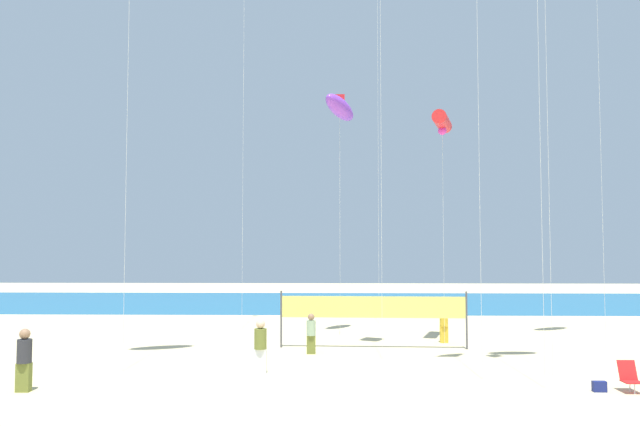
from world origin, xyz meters
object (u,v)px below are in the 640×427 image
object	(u,v)px
beachgoer_sage_shirt	(311,332)
folding_beach_chair	(629,376)
beachgoer_olive_shirt	(260,345)
beach_handbag	(599,386)
kite_violet_inflatable	(340,108)
volleyball_net	(373,309)
beachgoer_mustard_shirt	(444,323)
beachgoer_charcoal_shirt	(24,358)
kite_red_tube	(442,122)

from	to	relation	value
beachgoer_sage_shirt	folding_beach_chair	distance (m)	11.52
beachgoer_olive_shirt	beach_handbag	bearing A→B (deg)	-31.41
folding_beach_chair	kite_violet_inflatable	world-z (taller)	kite_violet_inflatable
beachgoer_olive_shirt	folding_beach_chair	distance (m)	11.38
beachgoer_sage_shirt	volleyball_net	size ratio (longest dim) A/B	0.20
beachgoer_mustard_shirt	kite_violet_inflatable	size ratio (longest dim) A/B	0.14
beachgoer_olive_shirt	beachgoer_charcoal_shirt	world-z (taller)	beachgoer_charcoal_shirt
beachgoer_sage_shirt	beachgoer_mustard_shirt	bearing A→B (deg)	-48.92
beachgoer_sage_shirt	kite_red_tube	distance (m)	11.01
beachgoer_olive_shirt	volleyball_net	xyz separation A→B (m)	(4.10, 5.47, 0.67)
beachgoer_sage_shirt	volleyball_net	xyz separation A→B (m)	(2.56, 1.44, 0.78)
beachgoer_mustard_shirt	beachgoer_sage_shirt	size ratio (longest dim) A/B	1.01
beachgoer_sage_shirt	beach_handbag	distance (m)	10.82
kite_red_tube	beachgoer_charcoal_shirt	bearing A→B (deg)	-145.69
beachgoer_sage_shirt	kite_red_tube	world-z (taller)	kite_red_tube
volleyball_net	beachgoer_olive_shirt	bearing A→B (deg)	-126.84
beachgoer_sage_shirt	volleyball_net	distance (m)	3.03
volleyball_net	folding_beach_chair	bearing A→B (deg)	-48.06
beachgoer_sage_shirt	kite_violet_inflatable	distance (m)	11.61
beachgoer_olive_shirt	beachgoer_sage_shirt	distance (m)	4.32
beachgoer_sage_shirt	volleyball_net	world-z (taller)	volleyball_net
volleyball_net	beachgoer_sage_shirt	bearing A→B (deg)	-150.65
beach_handbag	beachgoer_charcoal_shirt	bearing A→B (deg)	-178.55
folding_beach_chair	beach_handbag	xyz separation A→B (m)	(-0.89, -0.01, -0.31)
beachgoer_charcoal_shirt	folding_beach_chair	bearing A→B (deg)	154.69
beachgoer_mustard_shirt	folding_beach_chair	size ratio (longest dim) A/B	1.82
beach_handbag	kite_violet_inflatable	world-z (taller)	kite_violet_inflatable
kite_violet_inflatable	beach_handbag	bearing A→B (deg)	-57.27
beachgoer_charcoal_shirt	folding_beach_chair	size ratio (longest dim) A/B	2.07
beachgoer_olive_shirt	volleyball_net	size ratio (longest dim) A/B	0.23
beachgoer_charcoal_shirt	kite_red_tube	xyz separation A→B (m)	(13.92, 9.50, 8.87)
beachgoer_mustard_shirt	beachgoer_sage_shirt	distance (m)	6.59
folding_beach_chair	kite_violet_inflatable	distance (m)	17.89
folding_beach_chair	kite_red_tube	distance (m)	13.59
beachgoer_mustard_shirt	beach_handbag	size ratio (longest dim) A/B	4.14
beachgoer_mustard_shirt	beach_handbag	world-z (taller)	beachgoer_mustard_shirt
kite_violet_inflatable	kite_red_tube	xyz separation A→B (m)	(4.57, -2.60, -1.28)
beach_handbag	kite_violet_inflatable	xyz separation A→B (m)	(-7.50, 11.68, 10.97)
beachgoer_sage_shirt	kite_red_tube	size ratio (longest dim) A/B	0.16
kite_violet_inflatable	folding_beach_chair	bearing A→B (deg)	-54.27
beachgoer_charcoal_shirt	beachgoer_sage_shirt	bearing A→B (deg)	-166.82
folding_beach_chair	volleyball_net	xyz separation A→B (m)	(-7.03, 7.82, 1.17)
folding_beach_chair	volleyball_net	size ratio (longest dim) A/B	0.11
kite_violet_inflatable	kite_red_tube	bearing A→B (deg)	-29.67
beachgoer_olive_shirt	beachgoer_sage_shirt	bearing A→B (deg)	50.67
beachgoer_olive_shirt	kite_red_tube	bearing A→B (deg)	24.17
folding_beach_chair	kite_violet_inflatable	size ratio (longest dim) A/B	0.07
beachgoer_mustard_shirt	beachgoer_sage_shirt	xyz separation A→B (m)	(-5.81, -3.11, -0.01)
volleyball_net	kite_violet_inflatable	distance (m)	10.33
beachgoer_charcoal_shirt	folding_beach_chair	distance (m)	17.75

